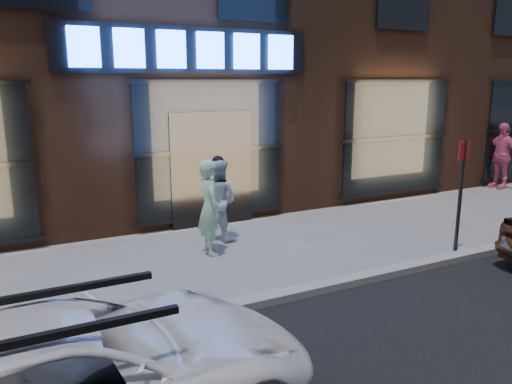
% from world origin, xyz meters
% --- Properties ---
extents(ground, '(90.00, 90.00, 0.00)m').
position_xyz_m(ground, '(0.00, 0.00, 0.00)').
color(ground, slate).
rests_on(ground, ground).
extents(curb, '(60.00, 0.25, 0.12)m').
position_xyz_m(curb, '(0.00, 0.00, 0.06)').
color(curb, gray).
rests_on(curb, ground).
extents(man_bowtie, '(0.44, 0.64, 1.69)m').
position_xyz_m(man_bowtie, '(-0.72, 2.27, 0.85)').
color(man_bowtie, '#C2FFCF').
rests_on(man_bowtie, ground).
extents(man_cap, '(0.91, 0.97, 1.58)m').
position_xyz_m(man_cap, '(-0.26, 2.96, 0.79)').
color(man_cap, white).
rests_on(man_cap, ground).
extents(passerby, '(0.50, 1.11, 1.86)m').
position_xyz_m(passerby, '(8.69, 3.67, 0.93)').
color(passerby, pink).
rests_on(passerby, ground).
extents(white_suv, '(4.45, 2.36, 1.19)m').
position_xyz_m(white_suv, '(-3.51, -1.66, 0.60)').
color(white_suv, white).
rests_on(white_suv, ground).
extents(sign_post, '(0.32, 0.09, 2.04)m').
position_xyz_m(sign_post, '(3.17, 0.26, 1.23)').
color(sign_post, '#262628').
rests_on(sign_post, ground).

